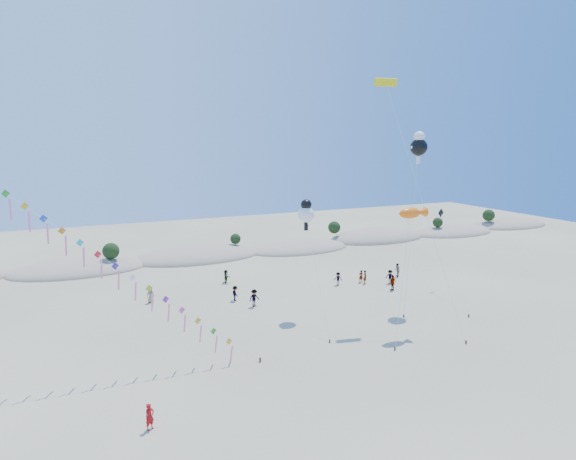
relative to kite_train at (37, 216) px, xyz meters
The scene contains 10 objects.
ground 26.03m from the kite_train, 37.29° to the right, with size 160.00×160.00×0.00m, color gray.
dune_ridge 38.53m from the kite_train, 57.91° to the left, with size 145.30×11.49×5.57m.
kite_train is the anchor object (origin of this frame).
fish_kite 30.15m from the kite_train, ahead, with size 5.84×4.54×11.11m.
cartoon_kite_low 23.47m from the kite_train, 10.67° to the left, with size 2.42×8.71×11.37m.
cartoon_kite_high 35.57m from the kite_train, ahead, with size 5.28×5.11×17.91m.
parafoil_kite 32.24m from the kite_train, ahead, with size 2.55×11.51×22.84m.
dark_kite 40.84m from the kite_train, ahead, with size 5.35×10.20×9.18m.
flyer_foreground 15.92m from the kite_train, 61.08° to the right, with size 0.60×0.40×1.65m, color #A90D11.
beachgoers 30.15m from the kite_train, 21.91° to the left, with size 30.79×11.80×1.82m.
Camera 1 is at (-16.05, -23.13, 16.99)m, focal length 30.00 mm.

